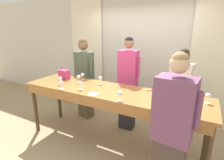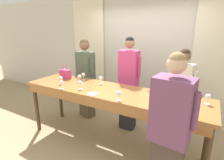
% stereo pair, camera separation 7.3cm
% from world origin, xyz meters
% --- Properties ---
extents(ground_plane, '(18.00, 18.00, 0.00)m').
position_xyz_m(ground_plane, '(0.00, 0.00, 0.00)').
color(ground_plane, tan).
extents(wall_back, '(12.00, 0.06, 2.80)m').
position_xyz_m(wall_back, '(0.00, 1.55, 1.40)').
color(wall_back, beige).
rests_on(wall_back, ground_plane).
extents(curtain_panel_left, '(0.93, 0.03, 2.69)m').
position_xyz_m(curtain_panel_left, '(-1.50, 1.48, 1.34)').
color(curtain_panel_left, '#EFE5C6').
rests_on(curtain_panel_left, ground_plane).
extents(curtain_panel_right, '(0.93, 0.03, 2.69)m').
position_xyz_m(curtain_panel_right, '(1.50, 1.48, 1.34)').
color(curtain_panel_right, '#EFE5C6').
rests_on(curtain_panel_right, ground_plane).
extents(tasting_bar, '(3.13, 0.79, 1.02)m').
position_xyz_m(tasting_bar, '(0.00, -0.03, 0.93)').
color(tasting_bar, '#9E6633').
rests_on(tasting_bar, ground_plane).
extents(wine_bottle, '(0.08, 0.08, 0.34)m').
position_xyz_m(wine_bottle, '(1.10, -0.30, 1.15)').
color(wine_bottle, black).
rests_on(wine_bottle, tasting_bar).
extents(handbag, '(0.21, 0.12, 0.26)m').
position_xyz_m(handbag, '(-1.13, 0.17, 1.12)').
color(handbag, '#C63870').
rests_on(handbag, tasting_bar).
extents(wine_glass_front_left, '(0.07, 0.07, 0.14)m').
position_xyz_m(wine_glass_front_left, '(-0.93, -0.15, 1.13)').
color(wine_glass_front_left, white).
rests_on(wine_glass_front_left, tasting_bar).
extents(wine_glass_front_mid, '(0.07, 0.07, 0.14)m').
position_xyz_m(wine_glass_front_mid, '(-0.73, -0.34, 1.13)').
color(wine_glass_front_mid, white).
rests_on(wine_glass_front_mid, tasting_bar).
extents(wine_glass_front_right, '(0.07, 0.07, 0.14)m').
position_xyz_m(wine_glass_front_right, '(1.41, 0.15, 1.13)').
color(wine_glass_front_right, white).
rests_on(wine_glass_front_right, tasting_bar).
extents(wine_glass_center_left, '(0.07, 0.07, 0.14)m').
position_xyz_m(wine_glass_center_left, '(0.78, 0.29, 1.13)').
color(wine_glass_center_left, white).
rests_on(wine_glass_center_left, tasting_bar).
extents(wine_glass_center_mid, '(0.07, 0.07, 0.14)m').
position_xyz_m(wine_glass_center_mid, '(-0.44, -0.20, 1.13)').
color(wine_glass_center_mid, white).
rests_on(wine_glass_center_mid, tasting_bar).
extents(wine_glass_center_right, '(0.07, 0.07, 0.14)m').
position_xyz_m(wine_glass_center_right, '(-0.30, 0.20, 1.13)').
color(wine_glass_center_right, white).
rests_on(wine_glass_center_right, tasting_bar).
extents(wine_glass_back_left, '(0.07, 0.07, 0.14)m').
position_xyz_m(wine_glass_back_left, '(0.33, -0.32, 1.13)').
color(wine_glass_back_left, white).
rests_on(wine_glass_back_left, tasting_bar).
extents(wine_glass_back_mid, '(0.07, 0.07, 0.14)m').
position_xyz_m(wine_glass_back_mid, '(-0.74, 0.26, 1.13)').
color(wine_glass_back_mid, white).
rests_on(wine_glass_back_mid, tasting_bar).
extents(wine_glass_back_right, '(0.07, 0.07, 0.14)m').
position_xyz_m(wine_glass_back_right, '(-0.71, 0.10, 1.13)').
color(wine_glass_back_right, white).
rests_on(wine_glass_back_right, tasting_bar).
extents(napkin, '(0.16, 0.16, 0.00)m').
position_xyz_m(napkin, '(-0.13, -0.29, 1.03)').
color(napkin, white).
rests_on(napkin, tasting_bar).
extents(pen, '(0.14, 0.05, 0.01)m').
position_xyz_m(pen, '(0.62, 0.27, 1.03)').
color(pen, black).
rests_on(pen, tasting_bar).
extents(guest_olive_jacket, '(0.50, 0.34, 1.79)m').
position_xyz_m(guest_olive_jacket, '(-1.00, 0.66, 0.93)').
color(guest_olive_jacket, brown).
rests_on(guest_olive_jacket, ground_plane).
extents(guest_pink_top, '(0.46, 0.27, 1.85)m').
position_xyz_m(guest_pink_top, '(0.05, 0.66, 0.95)').
color(guest_pink_top, '#28282D').
rests_on(guest_pink_top, ground_plane).
extents(guest_cream_sweater, '(0.46, 0.27, 1.69)m').
position_xyz_m(guest_cream_sweater, '(1.01, 0.66, 0.88)').
color(guest_cream_sweater, '#383D51').
rests_on(guest_cream_sweater, ground_plane).
extents(host_pouring, '(0.49, 0.30, 1.79)m').
position_xyz_m(host_pouring, '(1.10, -0.66, 0.91)').
color(host_pouring, '#473833').
rests_on(host_pouring, ground_plane).
extents(potted_plant, '(0.35, 0.35, 0.69)m').
position_xyz_m(potted_plant, '(-1.97, 1.17, 0.37)').
color(potted_plant, '#935B3D').
rests_on(potted_plant, ground_plane).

